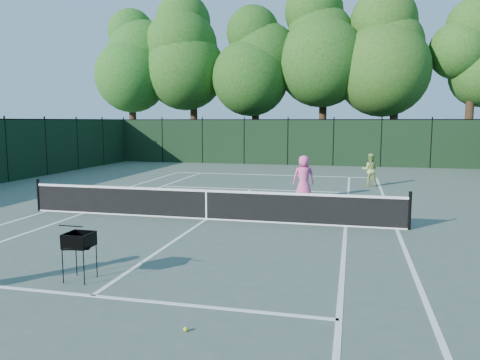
% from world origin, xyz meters
% --- Properties ---
extents(ground, '(90.00, 90.00, 0.00)m').
position_xyz_m(ground, '(0.00, 0.00, 0.00)').
color(ground, '#47574C').
rests_on(ground, ground).
extents(sideline_doubles_left, '(0.10, 23.77, 0.01)m').
position_xyz_m(sideline_doubles_left, '(-5.49, 0.00, 0.00)').
color(sideline_doubles_left, white).
rests_on(sideline_doubles_left, ground).
extents(sideline_doubles_right, '(0.10, 23.77, 0.01)m').
position_xyz_m(sideline_doubles_right, '(5.49, 0.00, 0.00)').
color(sideline_doubles_right, white).
rests_on(sideline_doubles_right, ground).
extents(sideline_singles_left, '(0.10, 23.77, 0.01)m').
position_xyz_m(sideline_singles_left, '(-4.12, 0.00, 0.00)').
color(sideline_singles_left, white).
rests_on(sideline_singles_left, ground).
extents(sideline_singles_right, '(0.10, 23.77, 0.01)m').
position_xyz_m(sideline_singles_right, '(4.12, 0.00, 0.00)').
color(sideline_singles_right, white).
rests_on(sideline_singles_right, ground).
extents(baseline_far, '(10.97, 0.10, 0.01)m').
position_xyz_m(baseline_far, '(0.00, 11.88, 0.00)').
color(baseline_far, white).
rests_on(baseline_far, ground).
extents(service_line_near, '(8.23, 0.10, 0.01)m').
position_xyz_m(service_line_near, '(0.00, -6.40, 0.00)').
color(service_line_near, white).
rests_on(service_line_near, ground).
extents(service_line_far, '(8.23, 0.10, 0.01)m').
position_xyz_m(service_line_far, '(0.00, 6.40, 0.00)').
color(service_line_far, white).
rests_on(service_line_far, ground).
extents(center_service_line, '(0.10, 12.80, 0.01)m').
position_xyz_m(center_service_line, '(0.00, 0.00, 0.00)').
color(center_service_line, white).
rests_on(center_service_line, ground).
extents(tennis_net, '(11.69, 0.09, 1.06)m').
position_xyz_m(tennis_net, '(0.00, 0.00, 0.48)').
color(tennis_net, black).
rests_on(tennis_net, ground).
extents(fence_far, '(24.00, 0.05, 3.00)m').
position_xyz_m(fence_far, '(0.00, 18.00, 1.50)').
color(fence_far, black).
rests_on(fence_far, ground).
extents(tree_0, '(6.40, 6.40, 13.14)m').
position_xyz_m(tree_0, '(-13.00, 21.50, 8.16)').
color(tree_0, black).
rests_on(tree_0, ground).
extents(tree_1, '(6.80, 6.80, 13.98)m').
position_xyz_m(tree_1, '(-8.00, 22.00, 8.69)').
color(tree_1, black).
rests_on(tree_1, ground).
extents(tree_2, '(6.00, 6.00, 12.40)m').
position_xyz_m(tree_2, '(-3.00, 21.80, 7.73)').
color(tree_2, black).
rests_on(tree_2, ground).
extents(tree_3, '(7.00, 7.00, 14.45)m').
position_xyz_m(tree_3, '(2.00, 22.30, 9.01)').
color(tree_3, black).
rests_on(tree_3, ground).
extents(tree_4, '(6.20, 6.20, 12.97)m').
position_xyz_m(tree_4, '(7.00, 21.60, 8.14)').
color(tree_4, black).
rests_on(tree_4, ground).
extents(tree_5, '(5.80, 5.80, 12.23)m').
position_xyz_m(tree_5, '(12.00, 22.10, 7.71)').
color(tree_5, black).
rests_on(tree_5, ground).
extents(player_pink, '(0.94, 0.75, 1.67)m').
position_xyz_m(player_pink, '(2.47, 4.39, 0.83)').
color(player_pink, '#EA5297').
rests_on(player_pink, ground).
extents(player_green, '(0.73, 0.57, 1.49)m').
position_xyz_m(player_green, '(5.04, 8.69, 0.75)').
color(player_green, '#96B55A').
rests_on(player_green, ground).
extents(ball_hopper, '(0.59, 0.59, 0.91)m').
position_xyz_m(ball_hopper, '(-0.64, -5.73, 0.76)').
color(ball_hopper, black).
rests_on(ball_hopper, ground).
extents(loose_ball_near_cart, '(0.07, 0.07, 0.07)m').
position_xyz_m(loose_ball_near_cart, '(2.02, -7.30, 0.03)').
color(loose_ball_near_cart, '#BAD12A').
rests_on(loose_ball_near_cart, ground).
extents(loose_ball_midcourt, '(0.07, 0.07, 0.07)m').
position_xyz_m(loose_ball_midcourt, '(-2.73, -2.71, 0.03)').
color(loose_ball_midcourt, '#EBF532').
rests_on(loose_ball_midcourt, ground).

